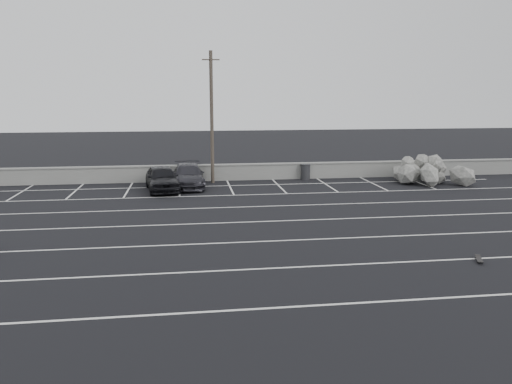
{
  "coord_description": "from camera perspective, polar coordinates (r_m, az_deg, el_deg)",
  "views": [
    {
      "loc": [
        -1.52,
        -18.03,
        5.48
      ],
      "look_at": [
        1.63,
        4.69,
        1.0
      ],
      "focal_mm": 35.0,
      "sensor_mm": 36.0,
      "label": 1
    }
  ],
  "objects": [
    {
      "name": "car_right",
      "position": [
        30.39,
        -7.76,
        1.85
      ],
      "size": [
        1.98,
        4.69,
        1.35
      ],
      "primitive_type": "imported",
      "rotation": [
        0.0,
        0.0,
        0.02
      ],
      "color": "#26252B",
      "rests_on": "ground"
    },
    {
      "name": "seawall",
      "position": [
        32.44,
        -5.13,
        2.26
      ],
      "size": [
        50.0,
        0.45,
        1.06
      ],
      "color": "gray",
      "rests_on": "ground"
    },
    {
      "name": "skateboard",
      "position": [
        18.45,
        24.14,
        -7.02
      ],
      "size": [
        0.43,
        0.7,
        0.08
      ],
      "rotation": [
        0.0,
        0.0,
        -0.41
      ],
      "color": "black",
      "rests_on": "ground"
    },
    {
      "name": "ground",
      "position": [
        18.91,
        -2.97,
        -5.82
      ],
      "size": [
        120.0,
        120.0,
        0.0
      ],
      "primitive_type": "plane",
      "color": "black",
      "rests_on": "ground"
    },
    {
      "name": "riprap_pile",
      "position": [
        33.26,
        18.84,
        1.97
      ],
      "size": [
        4.59,
        4.18,
        1.38
      ],
      "color": "gray",
      "rests_on": "ground"
    },
    {
      "name": "stall_lines",
      "position": [
        23.14,
        -4.12,
        -2.67
      ],
      "size": [
        36.0,
        20.05,
        0.01
      ],
      "color": "silver",
      "rests_on": "ground"
    },
    {
      "name": "car_left",
      "position": [
        29.43,
        -10.68,
        1.57
      ],
      "size": [
        2.36,
        4.49,
        1.46
      ],
      "primitive_type": "imported",
      "rotation": [
        0.0,
        0.0,
        0.16
      ],
      "color": "black",
      "rests_on": "ground"
    },
    {
      "name": "utility_pole",
      "position": [
        31.3,
        -5.08,
        8.5
      ],
      "size": [
        1.08,
        0.22,
        8.11
      ],
      "color": "#4C4238",
      "rests_on": "ground"
    },
    {
      "name": "trash_bin",
      "position": [
        32.92,
        5.68,
        2.32
      ],
      "size": [
        0.8,
        0.8,
        1.01
      ],
      "rotation": [
        0.0,
        0.0,
        0.23
      ],
      "color": "#28282B",
      "rests_on": "ground"
    }
  ]
}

